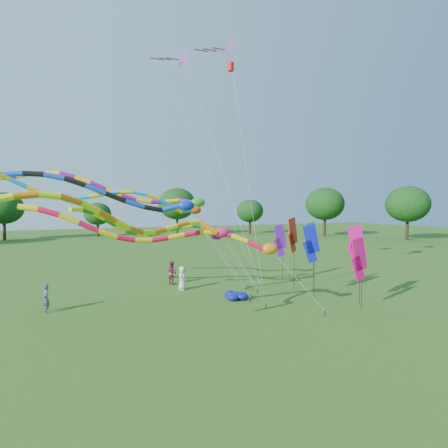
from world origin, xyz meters
name	(u,v)px	position (x,y,z in m)	size (l,w,h in m)	color
ground	(260,322)	(0.00, 0.00, 0.00)	(160.00, 160.00, 0.00)	#295D18
tube_kite_red	(186,237)	(-3.62, 0.76, 4.35)	(14.03, 2.15, 6.46)	black
tube_kite_orange	(160,223)	(-5.18, -0.44, 5.08)	(12.42, 4.74, 6.85)	black
tube_kite_purple	(122,191)	(-5.50, 7.98, 6.71)	(15.60, 5.40, 8.57)	black
tube_kite_blue	(84,191)	(-7.91, 5.12, 6.61)	(17.46, 3.98, 8.48)	black
tube_kite_cyan	(130,200)	(-5.47, 5.07, 6.13)	(14.05, 1.45, 8.01)	black
tube_kite_green	(173,229)	(-3.26, 4.30, 4.47)	(11.39, 3.57, 6.29)	black
delta_kite_high_a	(229,49)	(0.53, 4.89, 15.32)	(4.24, 1.77, 16.16)	black
delta_kite_high_c	(183,58)	(-1.26, 8.55, 15.79)	(6.02, 5.23, 16.69)	black
banner_pole_magenta_b	(356,246)	(6.61, 0.45, 3.47)	(1.11, 0.49, 4.73)	black
banner_pole_green	(311,240)	(5.98, 3.88, 3.53)	(1.16, 0.24, 4.79)	black
banner_pole_blue_a	(311,244)	(5.38, 3.08, 3.42)	(1.14, 0.38, 4.68)	black
banner_pole_magenta_a	(359,259)	(5.98, -0.44, 2.85)	(1.16, 0.13, 4.10)	black
banner_pole_violet	(280,241)	(6.02, 7.74, 3.16)	(1.16, 0.10, 4.42)	black
banner_pole_red	(292,235)	(5.55, 5.39, 3.76)	(1.11, 0.50, 5.03)	black
blue_nylon_heap	(237,294)	(1.07, 4.80, 0.20)	(1.39, 1.54, 0.45)	#0C10A2
person_a	(182,278)	(-1.48, 8.29, 0.81)	(0.79, 0.52, 1.62)	silver
person_b	(46,298)	(-9.91, 6.02, 0.79)	(0.57, 0.38, 1.58)	#404659
person_c	(172,273)	(-1.61, 10.46, 0.83)	(0.81, 0.63, 1.67)	maroon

